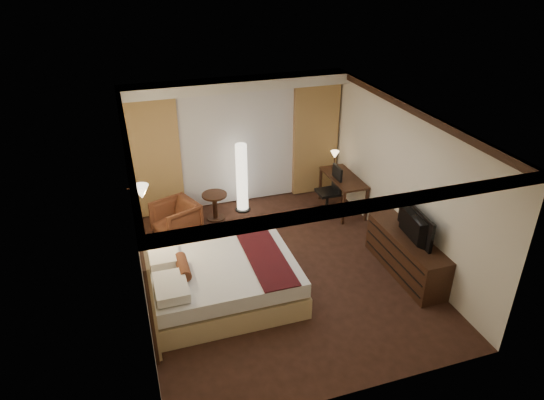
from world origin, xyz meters
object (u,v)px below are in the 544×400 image
object	(u,v)px
bed	(224,281)
side_table	(215,206)
armchair	(176,218)
office_chair	(328,191)
television	(410,220)
dresser	(406,254)
desk	(342,193)
floor_lamp	(242,178)

from	to	relation	value
bed	side_table	size ratio (longest dim) A/B	4.04
armchair	side_table	bearing A→B (deg)	93.68
office_chair	television	xyz separation A→B (m)	(0.38, -2.32, 0.51)
armchair	office_chair	size ratio (longest dim) A/B	0.74
armchair	office_chair	xyz separation A→B (m)	(3.09, -0.07, 0.13)
armchair	office_chair	bearing A→B (deg)	66.34
side_table	television	xyz separation A→B (m)	(2.64, -2.80, 0.74)
bed	office_chair	xyz separation A→B (m)	(2.65, 2.05, 0.19)
dresser	side_table	bearing A→B (deg)	133.63
desk	office_chair	distance (m)	0.39
bed	armchair	world-z (taller)	armchair
bed	office_chair	world-z (taller)	office_chair
desk	dresser	size ratio (longest dim) A/B	0.69
side_table	television	size ratio (longest dim) A/B	0.52
bed	armchair	xyz separation A→B (m)	(-0.44, 2.12, 0.05)
dresser	bed	bearing A→B (deg)	174.96
office_chair	desk	bearing A→B (deg)	7.66
floor_lamp	office_chair	distance (m)	1.78
side_table	floor_lamp	xyz separation A→B (m)	(0.62, 0.18, 0.46)
floor_lamp	desk	xyz separation A→B (m)	(2.00, -0.61, -0.37)
side_table	desk	bearing A→B (deg)	-9.35
television	armchair	bearing A→B (deg)	60.84
armchair	floor_lamp	world-z (taller)	floor_lamp
office_chair	bed	bearing A→B (deg)	-142.47
side_table	office_chair	bearing A→B (deg)	-12.05
television	dresser	bearing A→B (deg)	-84.62
floor_lamp	dresser	distance (m)	3.64
bed	floor_lamp	xyz separation A→B (m)	(1.02, 2.71, 0.41)
desk	office_chair	bearing A→B (deg)	-172.20
floor_lamp	armchair	bearing A→B (deg)	-157.95
floor_lamp	dresser	size ratio (longest dim) A/B	0.81
armchair	dresser	distance (m)	4.24
armchair	desk	distance (m)	3.45
side_table	floor_lamp	size ratio (longest dim) A/B	0.37
bed	side_table	bearing A→B (deg)	81.03
side_table	office_chair	size ratio (longest dim) A/B	0.54
dresser	television	size ratio (longest dim) A/B	1.69
side_table	office_chair	world-z (taller)	office_chair
floor_lamp	office_chair	bearing A→B (deg)	-22.17
bed	office_chair	size ratio (longest dim) A/B	2.19
bed	dresser	bearing A→B (deg)	-5.04
bed	television	xyz separation A→B (m)	(3.04, -0.27, 0.69)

